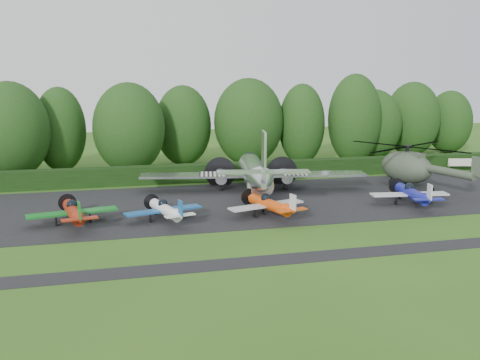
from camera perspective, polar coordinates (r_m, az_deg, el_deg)
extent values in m
plane|color=#2E5B19|center=(40.87, 4.03, -5.56)|extent=(160.00, 160.00, 0.00)
cube|color=black|center=(50.15, 0.51, -2.40)|extent=(70.00, 18.00, 0.01)
cube|color=black|center=(35.49, 7.05, -8.21)|extent=(70.00, 2.00, 0.00)
cube|color=black|center=(60.62, -2.09, -0.06)|extent=(90.00, 1.60, 2.00)
cylinder|color=silver|center=(53.85, 1.56, 0.70)|extent=(2.42, 12.62, 2.42)
cone|color=silver|center=(60.59, -0.23, 1.86)|extent=(2.42, 1.58, 2.42)
cone|color=silver|center=(46.63, 4.05, -0.28)|extent=(2.42, 3.15, 2.42)
sphere|color=black|center=(59.54, 0.00, 2.21)|extent=(1.58, 1.58, 1.58)
cube|color=silver|center=(54.91, 1.26, 0.57)|extent=(23.13, 2.52, 0.23)
cube|color=white|center=(53.95, -3.05, 0.50)|extent=(2.73, 2.63, 0.05)
cube|color=white|center=(56.12, 5.41, 0.88)|extent=(2.73, 2.63, 0.05)
cylinder|color=silver|center=(54.79, -2.31, 0.26)|extent=(1.16, 3.36, 1.16)
cylinder|color=silver|center=(56.51, 4.39, 0.56)|extent=(1.16, 3.36, 1.16)
cylinder|color=black|center=(57.07, -2.79, 0.69)|extent=(3.36, 0.03, 3.36)
cylinder|color=black|center=(58.72, 3.66, 0.97)|extent=(3.36, 0.03, 3.36)
cube|color=silver|center=(45.64, 4.40, 0.94)|extent=(7.89, 1.47, 0.15)
cube|color=silver|center=(45.11, 4.55, 2.71)|extent=(0.19, 2.31, 4.00)
cylinder|color=black|center=(54.61, -2.21, -1.02)|extent=(0.26, 0.95, 0.95)
cylinder|color=black|center=(56.34, 4.51, -0.67)|extent=(0.26, 0.95, 0.95)
cylinder|color=black|center=(45.99, 4.50, -3.44)|extent=(0.19, 0.46, 0.46)
cylinder|color=#99220E|center=(44.24, -17.36, -3.28)|extent=(0.96, 5.51, 0.96)
sphere|color=black|center=(44.72, -17.35, -2.53)|extent=(0.84, 0.84, 0.84)
cube|color=#117420|center=(44.76, -17.31, -3.31)|extent=(7.02, 1.30, 0.14)
cube|color=#99220E|center=(40.98, -17.63, -4.05)|extent=(2.61, 0.70, 0.10)
cube|color=#117420|center=(40.72, -17.69, -3.20)|extent=(0.10, 0.80, 1.30)
cylinder|color=black|center=(47.70, -17.13, -2.24)|extent=(1.50, 0.02, 1.50)
cylinder|color=black|center=(44.86, -18.93, -4.39)|extent=(0.14, 0.44, 0.44)
cylinder|color=black|center=(44.69, -15.60, -4.26)|extent=(0.14, 0.44, 0.44)
cylinder|color=black|center=(46.99, -17.12, -3.62)|extent=(0.12, 0.40, 0.40)
cylinder|color=white|center=(43.73, -7.96, -3.16)|extent=(0.88, 5.04, 0.88)
sphere|color=black|center=(44.16, -8.05, -2.47)|extent=(0.77, 0.77, 0.77)
cube|color=#19549A|center=(44.20, -8.02, -3.19)|extent=(6.42, 1.19, 0.13)
cube|color=white|center=(40.76, -7.51, -3.87)|extent=(2.38, 0.64, 0.09)
cube|color=#19549A|center=(40.52, -7.52, -3.09)|extent=(0.09, 0.73, 1.19)
cylinder|color=black|center=(46.87, -8.39, -2.21)|extent=(1.37, 0.02, 1.37)
cylinder|color=black|center=(44.10, -9.51, -4.22)|extent=(0.13, 0.40, 0.40)
cylinder|color=black|center=(44.33, -6.43, -4.05)|extent=(0.13, 0.40, 0.40)
cylinder|color=black|center=(46.24, -8.25, -3.49)|extent=(0.11, 0.37, 0.37)
cylinder|color=#E54B0D|center=(44.80, 3.17, -2.64)|extent=(0.94, 5.37, 0.94)
sphere|color=black|center=(45.24, 2.96, -1.93)|extent=(0.82, 0.82, 0.82)
cube|color=silver|center=(45.28, 2.99, -2.68)|extent=(6.84, 1.27, 0.14)
cube|color=#E54B0D|center=(41.76, 4.48, -3.33)|extent=(2.54, 0.68, 0.10)
cube|color=silver|center=(41.52, 4.53, -2.51)|extent=(0.10, 0.78, 1.27)
cylinder|color=black|center=(48.03, 1.96, -1.70)|extent=(1.47, 0.02, 1.47)
cylinder|color=black|center=(44.94, 1.50, -3.77)|extent=(0.14, 0.43, 0.43)
cylinder|color=black|center=(45.67, 4.58, -3.56)|extent=(0.14, 0.43, 0.43)
cylinder|color=black|center=(47.38, 2.26, -3.02)|extent=(0.12, 0.39, 0.39)
cylinder|color=navy|center=(51.09, 17.86, -1.40)|extent=(0.98, 5.62, 0.98)
sphere|color=black|center=(51.50, 17.53, -0.76)|extent=(0.86, 0.86, 0.86)
cube|color=silver|center=(51.54, 17.55, -1.45)|extent=(7.15, 1.33, 0.14)
cube|color=navy|center=(48.28, 19.96, -1.93)|extent=(2.65, 0.71, 0.10)
cube|color=silver|center=(48.06, 20.08, -1.18)|extent=(0.10, 0.82, 1.33)
cylinder|color=black|center=(54.13, 15.85, -0.61)|extent=(1.53, 0.02, 1.53)
cylinder|color=black|center=(50.87, 16.34, -2.45)|extent=(0.14, 0.45, 0.45)
cylinder|color=black|center=(52.24, 18.86, -2.25)|extent=(0.14, 0.45, 0.45)
cylinder|color=black|center=(53.50, 16.31, -1.82)|extent=(0.12, 0.41, 0.41)
ellipsoid|color=#374333|center=(60.03, 17.32, 1.32)|extent=(3.55, 6.50, 3.40)
cylinder|color=#374333|center=(55.73, 20.04, 0.79)|extent=(0.80, 6.82, 0.80)
cube|color=#374333|center=(52.74, 22.23, 1.21)|extent=(0.14, 1.02, 1.82)
cylinder|color=black|center=(59.78, 17.41, 2.93)|extent=(0.34, 0.34, 0.91)
cylinder|color=black|center=(59.71, 17.44, 3.41)|extent=(0.80, 0.80, 0.28)
cylinder|color=black|center=(59.71, 17.44, 3.41)|extent=(13.64, 13.64, 0.07)
cube|color=#374333|center=(59.07, 17.84, 2.42)|extent=(1.02, 2.27, 0.80)
ellipsoid|color=black|center=(61.55, 16.45, 1.70)|extent=(2.16, 2.16, 1.94)
cylinder|color=black|center=(60.52, 15.86, -0.17)|extent=(0.20, 0.64, 0.64)
cylinder|color=black|center=(61.67, 17.70, -0.07)|extent=(0.20, 0.64, 0.64)
cylinder|color=black|center=(57.32, 19.09, -1.02)|extent=(0.18, 0.55, 0.55)
cylinder|color=#3F3326|center=(70.38, 21.49, 1.19)|extent=(0.11, 0.11, 1.13)
cylinder|color=#3F3326|center=(72.05, 23.33, 1.27)|extent=(0.11, 0.11, 1.13)
cube|color=silver|center=(71.10, 22.46, 1.76)|extent=(3.02, 0.08, 0.94)
cylinder|color=black|center=(70.86, 0.92, 3.09)|extent=(0.70, 0.70, 3.75)
ellipsoid|color=#153510|center=(70.43, 0.93, 6.19)|extent=(9.12, 9.12, 11.44)
cylinder|color=black|center=(69.70, -18.46, 2.25)|extent=(0.70, 0.70, 3.41)
ellipsoid|color=#153510|center=(69.29, -18.63, 5.12)|extent=(6.18, 6.18, 10.42)
cylinder|color=black|center=(78.09, 13.86, 3.32)|extent=(0.70, 0.70, 3.24)
ellipsoid|color=#153510|center=(77.73, 13.97, 5.76)|extent=(7.93, 7.93, 9.90)
cylinder|color=black|center=(83.38, 17.75, 3.70)|extent=(0.70, 0.70, 3.56)
ellipsoid|color=#153510|center=(83.02, 17.89, 6.20)|extent=(7.95, 7.95, 10.88)
cylinder|color=black|center=(71.35, -6.04, 2.96)|extent=(0.70, 0.70, 3.44)
ellipsoid|color=#153510|center=(70.95, -6.09, 5.79)|extent=(7.40, 7.40, 10.52)
cylinder|color=black|center=(72.29, 6.54, 3.08)|extent=(0.70, 0.70, 3.51)
ellipsoid|color=#153510|center=(71.88, 6.60, 5.93)|extent=(6.16, 6.16, 10.72)
cylinder|color=black|center=(66.47, -11.63, 2.27)|extent=(0.70, 0.70, 3.59)
ellipsoid|color=#153510|center=(66.03, -11.75, 5.44)|extent=(8.62, 8.62, 10.97)
cylinder|color=black|center=(74.01, 11.97, 3.26)|extent=(0.70, 0.70, 3.93)
ellipsoid|color=#153510|center=(73.59, 12.10, 6.38)|extent=(7.07, 7.07, 12.01)
cylinder|color=black|center=(66.89, -23.07, 1.69)|extent=(0.70, 0.70, 3.65)
ellipsoid|color=#153510|center=(66.44, -23.31, 4.88)|extent=(8.83, 8.83, 11.15)
cylinder|color=black|center=(88.31, 21.27, 3.71)|extent=(0.70, 0.70, 3.12)
ellipsoid|color=#153510|center=(88.00, 21.42, 5.78)|extent=(6.81, 6.81, 9.54)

